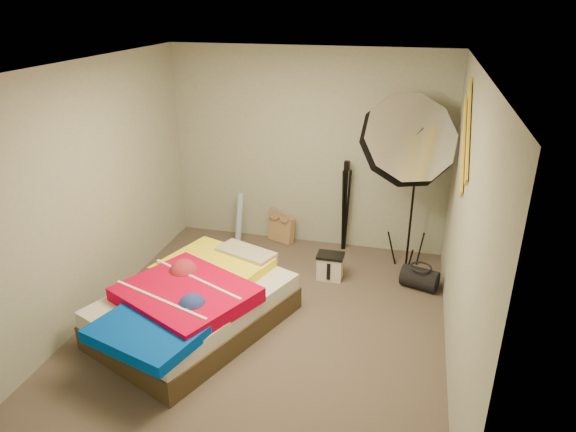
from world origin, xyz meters
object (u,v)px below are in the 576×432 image
(duffel_bag, at_px, (420,278))
(wrapping_roll, at_px, (239,219))
(tote_bag, at_px, (282,229))
(camera_case, at_px, (330,267))
(bed, at_px, (195,304))
(photo_umbrella, at_px, (407,142))
(camera_tripod, at_px, (345,200))

(duffel_bag, bearing_deg, wrapping_roll, -176.66)
(tote_bag, distance_m, camera_case, 1.14)
(tote_bag, relative_size, duffel_bag, 0.90)
(bed, distance_m, photo_umbrella, 2.79)
(tote_bag, xyz_separation_m, camera_tripod, (0.83, -0.03, 0.50))
(tote_bag, bearing_deg, camera_case, -22.28)
(camera_case, height_order, bed, bed)
(photo_umbrella, distance_m, camera_tripod, 1.22)
(camera_case, distance_m, bed, 1.70)
(wrapping_roll, height_order, bed, wrapping_roll)
(camera_case, relative_size, bed, 0.13)
(wrapping_roll, height_order, camera_case, wrapping_roll)
(bed, relative_size, camera_tripod, 1.90)
(camera_case, xyz_separation_m, camera_tripod, (0.04, 0.79, 0.54))
(tote_bag, relative_size, camera_tripod, 0.30)
(tote_bag, xyz_separation_m, duffel_bag, (1.80, -0.78, -0.06))
(camera_case, distance_m, photo_umbrella, 1.65)
(wrapping_roll, relative_size, camera_case, 2.48)
(bed, bearing_deg, tote_bag, 81.20)
(tote_bag, bearing_deg, wrapping_roll, -133.30)
(camera_case, height_order, duffel_bag, camera_case)
(camera_case, relative_size, photo_umbrella, 0.13)
(camera_case, bearing_deg, tote_bag, 134.52)
(wrapping_roll, distance_m, duffel_bag, 2.39)
(camera_case, relative_size, duffel_bag, 0.71)
(wrapping_roll, bearing_deg, tote_bag, 23.25)
(camera_case, distance_m, camera_tripod, 0.95)
(duffel_bag, relative_size, photo_umbrella, 0.18)
(wrapping_roll, bearing_deg, bed, -84.22)
(tote_bag, height_order, photo_umbrella, photo_umbrella)
(camera_case, bearing_deg, duffel_bag, 2.18)
(wrapping_roll, relative_size, bed, 0.31)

